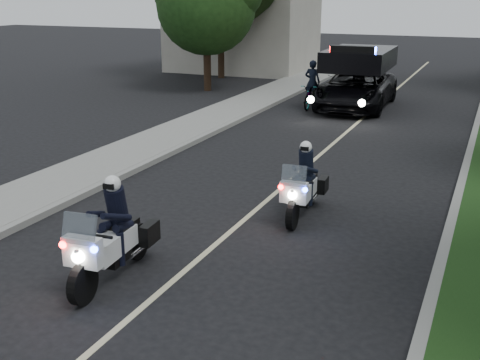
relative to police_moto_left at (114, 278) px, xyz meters
The scene contains 13 objects.
ground 1.21m from the police_moto_left, 36.17° to the left, with size 120.00×120.00×0.00m, color black.
curb_right 11.85m from the police_moto_left, 64.66° to the left, with size 0.20×60.00×0.15m, color gray.
curb_left 11.16m from the police_moto_left, 106.27° to the left, with size 0.20×60.00×0.15m, color gray.
sidewalk_left 11.52m from the police_moto_left, 111.53° to the left, with size 2.00×60.00×0.16m, color gray.
building_far 28.41m from the police_moto_left, 108.67° to the left, with size 8.00×6.00×7.00m, color #A8A396.
lane_marking 10.76m from the police_moto_left, 84.81° to the left, with size 0.12×50.00×0.01m, color #BFB78C.
police_moto_left is the anchor object (origin of this frame).
police_moto_right 4.61m from the police_moto_left, 63.89° to the left, with size 0.68×1.94×1.65m, color silver, non-canonical shape.
police_suv 17.08m from the police_moto_left, 89.34° to the left, with size 2.68×5.80×2.82m, color black.
bicycle 16.35m from the police_moto_left, 95.11° to the left, with size 0.66×1.89×0.99m, color black.
cyclist 16.35m from the police_moto_left, 95.11° to the left, with size 0.64×0.43×1.78m, color black.
tree_left_near 20.14m from the police_moto_left, 111.84° to the left, with size 4.72×4.72×7.87m, color #1E4416, non-canonical shape.
tree_left_far 24.64m from the police_moto_left, 110.88° to the left, with size 7.62×7.62×12.70m, color black, non-canonical shape.
Camera 1 is at (4.68, -8.33, 4.70)m, focal length 44.84 mm.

